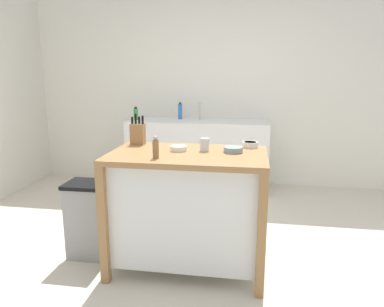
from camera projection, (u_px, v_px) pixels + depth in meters
ground_plane at (200, 262)px, 2.95m from camera, size 6.20×6.20×0.00m
wall_back at (224, 87)px, 4.84m from camera, size 5.20×0.10×2.60m
kitchen_island at (188, 204)px, 2.78m from camera, size 1.16×0.71×0.91m
knife_block at (138, 133)px, 2.99m from camera, size 0.11×0.09×0.25m
bowl_ceramic_small at (179, 148)px, 2.76m from camera, size 0.13×0.13×0.04m
bowl_stoneware_deep at (250, 144)px, 2.88m from camera, size 0.12×0.12×0.04m
bowl_ceramic_wide at (233, 149)px, 2.70m from camera, size 0.14×0.14×0.04m
drinking_cup at (205, 145)px, 2.74m from camera, size 0.07×0.07×0.10m
pepper_grinder at (156, 148)px, 2.51m from camera, size 0.04×0.04×0.16m
trash_bin at (90, 219)px, 2.99m from camera, size 0.36×0.28×0.63m
sink_counter at (198, 154)px, 4.73m from camera, size 1.78×0.60×0.89m
sink_faucet at (200, 111)px, 4.75m from camera, size 0.02×0.02×0.22m
bottle_hand_soap at (180, 111)px, 4.76m from camera, size 0.05×0.05×0.22m
bottle_dish_soap at (136, 114)px, 4.71m from camera, size 0.06×0.06×0.17m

